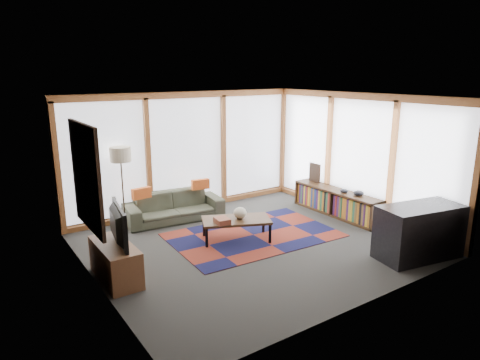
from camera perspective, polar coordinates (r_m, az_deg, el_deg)
ground at (r=7.78m, az=1.67°, el=-8.48°), size 5.50×5.50×0.00m
room_envelope at (r=8.05m, az=2.27°, el=3.76°), size 5.52×5.02×2.62m
rug at (r=8.15m, az=1.80°, el=-7.34°), size 3.14×2.11×0.01m
sofa at (r=8.98m, az=-8.79°, el=-3.51°), size 2.07×1.00×0.58m
pillow_left at (r=8.61m, az=-13.01°, el=-1.72°), size 0.40×0.16×0.21m
pillow_right at (r=9.10m, az=-5.30°, el=-0.56°), size 0.39×0.17×0.21m
floor_lamp at (r=8.64m, az=-15.38°, el=-1.01°), size 0.41×0.41×1.62m
coffee_table at (r=7.86m, az=-0.50°, el=-6.62°), size 1.36×1.06×0.41m
book_stack at (r=7.58m, az=-2.40°, el=-5.44°), size 0.26×0.31×0.09m
vase at (r=7.80m, az=-0.00°, el=-4.41°), size 0.27×0.27×0.21m
bookshelf at (r=9.42m, az=12.71°, el=-2.93°), size 0.40×2.22×0.56m
bowl_a at (r=9.02m, az=15.53°, el=-1.68°), size 0.23×0.23×0.11m
bowl_b at (r=9.15m, az=13.72°, el=-1.42°), size 0.17×0.17×0.08m
shelf_picture at (r=9.89m, az=9.93°, el=0.97°), size 0.04×0.33×0.43m
tv_console at (r=6.69m, az=-16.27°, el=-10.44°), size 0.46×1.11×0.56m
television at (r=6.51m, az=-16.61°, el=-5.79°), size 0.29×1.01×0.58m
bar_counter at (r=7.68m, az=22.77°, el=-6.38°), size 1.51×0.91×0.89m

